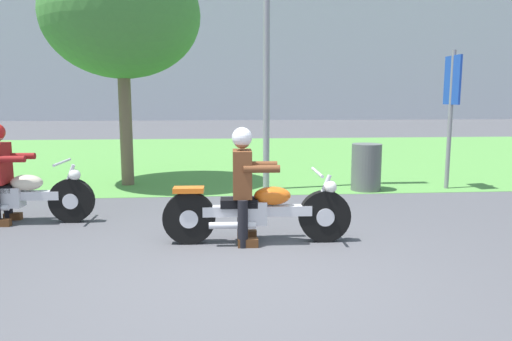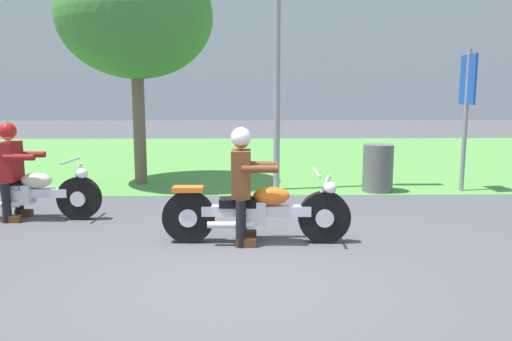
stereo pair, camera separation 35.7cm
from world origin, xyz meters
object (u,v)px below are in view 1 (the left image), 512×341
object	(u,v)px
motorcycle_lead	(258,211)
rider_lead	(244,176)
trash_can	(366,167)
rider_follow	(0,166)
sign_banner	(451,98)
motorcycle_follow	(15,196)
tree_roadside	(121,16)

from	to	relation	value
motorcycle_lead	rider_lead	bearing A→B (deg)	179.16
trash_can	rider_follow	bearing A→B (deg)	-161.21
trash_can	sign_banner	distance (m)	2.05
rider_follow	rider_lead	bearing A→B (deg)	-18.37
motorcycle_follow	motorcycle_lead	bearing A→B (deg)	-18.37
motorcycle_lead	sign_banner	distance (m)	5.23
sign_banner	motorcycle_lead	bearing A→B (deg)	-140.64
rider_lead	rider_follow	size ratio (longest dim) A/B	1.00
motorcycle_follow	rider_follow	world-z (taller)	rider_follow
rider_lead	sign_banner	bearing A→B (deg)	39.81
motorcycle_lead	tree_roadside	xyz separation A→B (m)	(-2.26, 4.12, 2.89)
motorcycle_follow	rider_follow	xyz separation A→B (m)	(-0.17, 0.01, 0.43)
tree_roadside	trash_can	bearing A→B (deg)	-11.80
trash_can	motorcycle_follow	bearing A→B (deg)	-160.62
rider_follow	tree_roadside	xyz separation A→B (m)	(1.19, 2.92, 2.47)
trash_can	sign_banner	size ratio (longest dim) A/B	0.34
motorcycle_lead	sign_banner	world-z (taller)	sign_banner
motorcycle_follow	trash_can	xyz separation A→B (m)	(5.60, 1.97, 0.05)
motorcycle_follow	trash_can	world-z (taller)	trash_can
rider_follow	sign_banner	size ratio (longest dim) A/B	0.53
motorcycle_follow	rider_lead	bearing A→B (deg)	-19.24
rider_lead	tree_roadside	xyz separation A→B (m)	(-2.09, 4.12, 2.46)
rider_lead	sign_banner	distance (m)	5.27
tree_roadside	motorcycle_lead	bearing A→B (deg)	-61.29
motorcycle_lead	motorcycle_follow	world-z (taller)	motorcycle_lead
motorcycle_lead	trash_can	distance (m)	3.92
motorcycle_follow	trash_can	size ratio (longest dim) A/B	2.48
motorcycle_follow	sign_banner	xyz separation A→B (m)	(7.20, 2.01, 1.34)
motorcycle_follow	sign_banner	bearing A→B (deg)	17.30
motorcycle_lead	rider_follow	size ratio (longest dim) A/B	1.63
motorcycle_lead	sign_banner	size ratio (longest dim) A/B	0.87
motorcycle_lead	rider_follow	world-z (taller)	rider_follow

